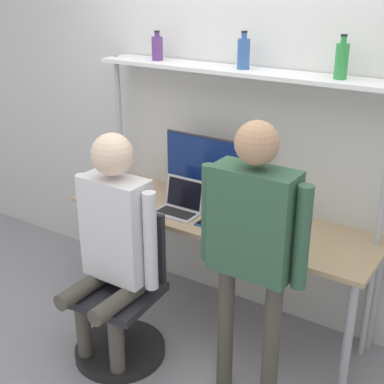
% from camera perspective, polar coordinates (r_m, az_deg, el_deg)
% --- Properties ---
extents(ground_plane, '(12.00, 12.00, 0.00)m').
position_cam_1_polar(ground_plane, '(3.60, 0.00, -15.64)').
color(ground_plane, gray).
extents(wall_back, '(8.00, 0.06, 2.70)m').
position_cam_1_polar(wall_back, '(3.52, 5.97, 7.95)').
color(wall_back, silver).
rests_on(wall_back, ground_plane).
extents(desk, '(2.04, 0.61, 0.77)m').
position_cam_1_polar(desk, '(3.47, 2.96, -3.76)').
color(desk, tan).
rests_on(desk, ground_plane).
extents(shelf_unit, '(1.94, 0.27, 1.69)m').
position_cam_1_polar(shelf_unit, '(3.35, 4.65, 9.23)').
color(shelf_unit, white).
rests_on(shelf_unit, ground_plane).
extents(monitor, '(0.65, 0.24, 0.48)m').
position_cam_1_polar(monitor, '(3.50, 1.73, 2.61)').
color(monitor, '#333338').
rests_on(monitor, desk).
extents(laptop, '(0.29, 0.21, 0.22)m').
position_cam_1_polar(laptop, '(3.48, -1.16, -1.14)').
color(laptop, '#BCBCC1').
rests_on(laptop, desk).
extents(cell_phone, '(0.07, 0.15, 0.01)m').
position_cam_1_polar(cell_phone, '(3.35, 1.41, -3.16)').
color(cell_phone, '#264C8C').
rests_on(cell_phone, desk).
extents(office_chair, '(0.56, 0.56, 0.91)m').
position_cam_1_polar(office_chair, '(3.39, -7.45, -12.67)').
color(office_chair, black).
rests_on(office_chair, ground_plane).
extents(person_seated, '(0.56, 0.48, 1.43)m').
position_cam_1_polar(person_seated, '(3.08, -8.44, -4.43)').
color(person_seated, '#4C473D').
rests_on(person_seated, ground_plane).
extents(person_standing, '(0.59, 0.21, 1.59)m').
position_cam_1_polar(person_standing, '(2.69, 6.49, -4.40)').
color(person_standing, '#4C473D').
rests_on(person_standing, ground_plane).
extents(bottle_green, '(0.07, 0.07, 0.23)m').
position_cam_1_polar(bottle_green, '(3.04, 15.67, 13.38)').
color(bottle_green, '#2D8C3F').
rests_on(bottle_green, shelf_unit).
extents(bottle_blue, '(0.07, 0.07, 0.22)m').
position_cam_1_polar(bottle_blue, '(3.27, 5.53, 14.54)').
color(bottle_blue, '#335999').
rests_on(bottle_blue, shelf_unit).
extents(bottle_purple, '(0.07, 0.07, 0.19)m').
position_cam_1_polar(bottle_purple, '(3.61, -3.72, 15.09)').
color(bottle_purple, '#593372').
rests_on(bottle_purple, shelf_unit).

